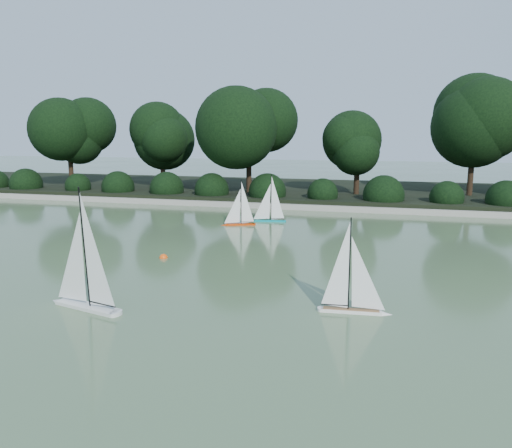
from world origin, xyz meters
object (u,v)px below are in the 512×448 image
(sailboat_white_b, at_px, (357,298))
(race_buoy, at_px, (163,258))
(sailboat_orange, at_px, (237,218))
(sailboat_white_a, at_px, (81,288))
(sailboat_teal, at_px, (267,214))

(sailboat_white_b, distance_m, race_buoy, 4.61)
(sailboat_white_b, xyz_separation_m, sailboat_orange, (-3.70, 6.12, -0.01))
(sailboat_white_a, bearing_deg, sailboat_orange, 88.25)
(sailboat_white_b, xyz_separation_m, sailboat_teal, (-3.04, 6.90, 0.00))
(sailboat_white_a, xyz_separation_m, sailboat_teal, (0.87, 7.74, -0.07))
(sailboat_white_b, height_order, race_buoy, sailboat_white_b)
(sailboat_white_a, relative_size, sailboat_white_b, 1.31)
(sailboat_teal, bearing_deg, race_buoy, -102.12)
(sailboat_orange, height_order, race_buoy, sailboat_orange)
(sailboat_white_a, bearing_deg, sailboat_white_b, 12.10)
(sailboat_white_a, height_order, race_buoy, sailboat_white_a)
(sailboat_white_b, height_order, sailboat_orange, sailboat_white_b)
(race_buoy, bearing_deg, sailboat_teal, 77.88)
(sailboat_teal, bearing_deg, sailboat_white_a, -96.40)
(sailboat_teal, relative_size, race_buoy, 8.51)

